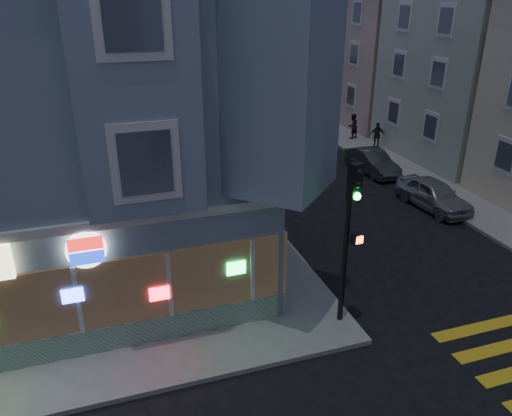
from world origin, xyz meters
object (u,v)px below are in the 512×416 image
parked_car_d (278,104)px  traffic_signal (351,218)px  parked_car_b (372,162)px  parked_car_c (281,123)px  street_tree_near (297,63)px  utility_pole (329,62)px  pedestrian_a (353,126)px  street_tree_far (264,52)px  pedestrian_b (377,135)px  parked_car_a (434,194)px  fire_hydrant (436,190)px

parked_car_d → traffic_signal: traffic_signal is taller
parked_car_b → parked_car_c: size_ratio=0.74×
street_tree_near → parked_car_c: bearing=-121.1°
street_tree_near → traffic_signal: 28.57m
street_tree_near → utility_pole: bearing=-91.9°
pedestrian_a → parked_car_b: (-2.05, -6.13, -0.34)m
street_tree_near → pedestrian_a: bearing=-87.5°
parked_car_d → pedestrian_a: bearing=-83.3°
utility_pole → street_tree_far: bearing=89.2°
street_tree_far → pedestrian_b: size_ratio=3.28×
parked_car_d → utility_pole: bearing=-83.2°
parked_car_a → traffic_signal: 10.88m
parked_car_b → fire_hydrant: size_ratio=4.92×
street_tree_far → traffic_signal: street_tree_far is taller
parked_car_d → traffic_signal: 28.53m
parked_car_c → parked_car_d: bearing=74.1°
parked_car_a → traffic_signal: traffic_signal is taller
pedestrian_b → fire_hydrant: size_ratio=2.06×
parked_car_c → traffic_signal: (-6.00, -20.93, 2.85)m
traffic_signal → fire_hydrant: 11.75m
pedestrian_a → pedestrian_b: bearing=80.2°
street_tree_near → pedestrian_b: size_ratio=3.28×
street_tree_near → parked_car_a: 20.57m
pedestrian_a → parked_car_c: size_ratio=0.32×
utility_pole → pedestrian_a: utility_pole is taller
street_tree_near → parked_car_a: bearing=-94.2°
parked_car_b → parked_car_d: size_ratio=0.75×
fire_hydrant → pedestrian_b: bearing=78.4°
pedestrian_a → traffic_signal: size_ratio=0.32×
utility_pole → fire_hydrant: (-0.70, -13.63, -4.23)m
pedestrian_b → parked_car_c: 6.97m
street_tree_near → parked_car_b: street_tree_near is taller
traffic_signal → street_tree_near: bearing=60.3°
fire_hydrant → street_tree_near: bearing=87.4°
parked_car_a → parked_car_c: 14.44m
street_tree_far → traffic_signal: size_ratio=1.04×
pedestrian_a → parked_car_d: size_ratio=0.32×
parked_car_a → parked_car_d: bearing=85.1°
pedestrian_b → parked_car_a: 9.18m
traffic_signal → utility_pole: bearing=55.7°
parked_car_c → parked_car_b: bearing=-75.4°
parked_car_c → parked_car_d: parked_car_c is taller
parked_car_a → parked_car_c: parked_car_c is taller
utility_pole → parked_car_d: (-1.30, 6.29, -4.08)m
fire_hydrant → street_tree_far: bearing=88.1°
utility_pole → fire_hydrant: utility_pole is taller
parked_car_a → parked_car_b: (-0.17, 5.20, -0.05)m
street_tree_near → parked_car_c: (-3.60, -5.98, -3.18)m
parked_car_b → fire_hydrant: (0.77, -4.57, -0.07)m
pedestrian_b → parked_car_c: size_ratio=0.31×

